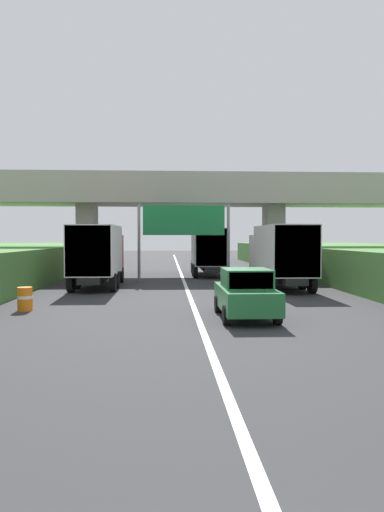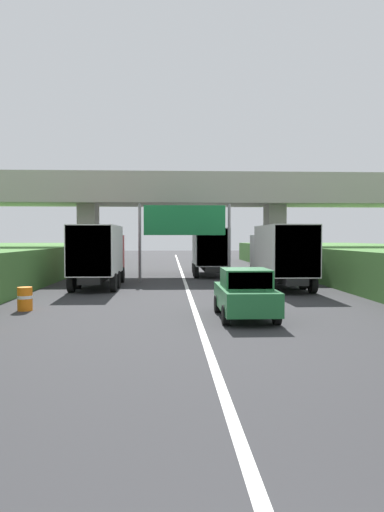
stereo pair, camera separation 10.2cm
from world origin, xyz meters
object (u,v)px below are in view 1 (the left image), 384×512
Objects in this scene: truck_red at (98,253)px; construction_barrel_2 at (25,299)px; truck_silver at (208,249)px; truck_white at (280,253)px; car_green at (246,294)px; overhead_highway_sign at (184,225)px.

construction_barrel_2 is at bearing -100.74° from truck_red.
truck_white is at bearing -70.65° from truck_silver.
truck_white is 13.77m from construction_barrel_2.
truck_silver is 8.11× the size of construction_barrel_2.
truck_red is at bearing 174.21° from truck_white.
construction_barrel_2 is at bearing 165.40° from car_green.
overhead_highway_sign is 0.81× the size of truck_white.
car_green is at bearing -83.29° from overhead_highway_sign.
car_green is (1.64, -13.95, -2.75)m from overhead_highway_sign.
truck_white is 10.07m from truck_red.
truck_white is 10.07m from car_green.
truck_silver is at bearing 66.59° from overhead_highway_sign.
truck_red is (-6.84, -8.03, 0.00)m from truck_silver.
truck_white is 8.11× the size of construction_barrel_2.
construction_barrel_2 is (-8.12, 2.11, -0.40)m from car_green.
truck_red is 8.57m from construction_barrel_2.
overhead_highway_sign is at bearing 35.89° from truck_red.
overhead_highway_sign reaches higher than truck_silver.
truck_silver is (1.94, 4.49, -1.68)m from overhead_highway_sign.
overhead_highway_sign is at bearing -113.41° from truck_silver.
car_green is (6.54, -10.41, -1.08)m from truck_red.
truck_red is (-10.02, 1.02, 0.00)m from truck_white.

